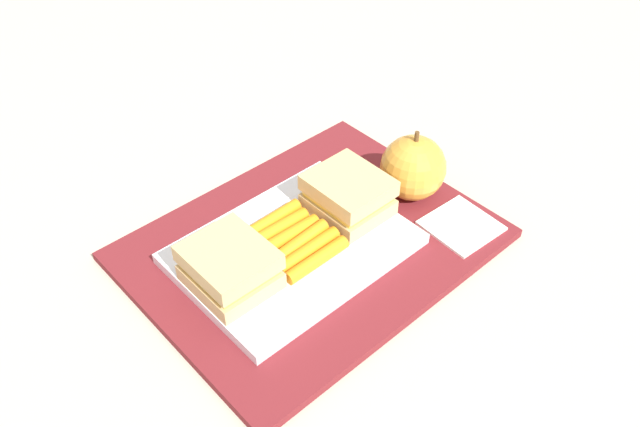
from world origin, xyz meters
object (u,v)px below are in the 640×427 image
object	(u,v)px
food_tray	(293,249)
sandwich_half_left	(230,267)
sandwich_half_right	(348,195)
carrot_sticks_bundle	(293,240)
apple	(413,168)
paper_napkin	(461,226)

from	to	relation	value
food_tray	sandwich_half_left	size ratio (longest dim) A/B	2.88
sandwich_half_right	sandwich_half_left	bearing A→B (deg)	180.00
food_tray	sandwich_half_left	bearing A→B (deg)	180.00
food_tray	carrot_sticks_bundle	bearing A→B (deg)	-67.56
sandwich_half_left	carrot_sticks_bundle	distance (m)	0.08
food_tray	sandwich_half_right	bearing A→B (deg)	0.00
sandwich_half_right	apple	world-z (taller)	apple
sandwich_half_right	paper_napkin	size ratio (longest dim) A/B	1.14
food_tray	apple	bearing A→B (deg)	-6.10
food_tray	paper_napkin	size ratio (longest dim) A/B	3.29
apple	paper_napkin	distance (m)	0.08
carrot_sticks_bundle	sandwich_half_left	bearing A→B (deg)	179.88
carrot_sticks_bundle	paper_napkin	xyz separation A→B (m)	(0.16, -0.09, -0.02)
sandwich_half_left	apple	size ratio (longest dim) A/B	0.95
food_tray	apple	xyz separation A→B (m)	(0.16, -0.02, 0.03)
sandwich_half_left	apple	distance (m)	0.24
sandwich_half_left	paper_napkin	world-z (taller)	sandwich_half_left
sandwich_half_left	paper_napkin	size ratio (longest dim) A/B	1.14
sandwich_half_left	apple	xyz separation A→B (m)	(0.24, -0.02, 0.00)
sandwich_half_left	food_tray	bearing A→B (deg)	0.00
sandwich_half_right	carrot_sticks_bundle	bearing A→B (deg)	-179.88
food_tray	sandwich_half_right	xyz separation A→B (m)	(0.08, 0.00, 0.03)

